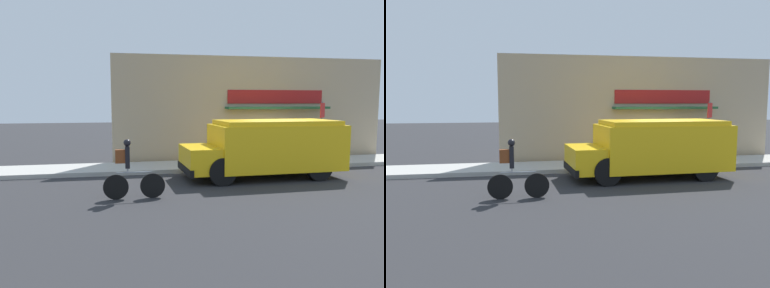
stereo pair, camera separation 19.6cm
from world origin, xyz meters
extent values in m
plane|color=#2B2B2D|center=(0.00, 0.00, 0.00)|extent=(70.00, 70.00, 0.00)
cube|color=#ADAAA3|center=(0.00, 1.02, 0.08)|extent=(28.00, 2.05, 0.16)
cube|color=tan|center=(0.00, 2.37, 2.28)|extent=(12.31, 0.18, 4.56)
cube|color=maroon|center=(0.96, 2.26, 2.83)|extent=(4.43, 0.05, 0.59)
cube|color=#235633|center=(0.96, 1.98, 2.35)|extent=(4.65, 0.60, 0.10)
cube|color=yellow|center=(-0.58, -1.27, 1.07)|extent=(4.41, 2.23, 1.52)
cube|color=yellow|center=(-3.29, -1.34, 0.73)|extent=(1.11, 1.98, 0.84)
cube|color=yellow|center=(-0.58, -1.27, 1.90)|extent=(4.06, 2.05, 0.15)
cube|color=black|center=(-3.78, -1.35, 0.41)|extent=(0.17, 2.08, 0.24)
cube|color=red|center=(-1.81, 0.01, 1.15)|extent=(0.03, 0.44, 0.44)
cylinder|color=black|center=(-2.81, -0.42, 0.44)|extent=(0.89, 0.28, 0.88)
cylinder|color=black|center=(-2.76, -2.22, 0.44)|extent=(0.89, 0.28, 0.88)
cylinder|color=black|center=(0.55, -0.34, 0.44)|extent=(0.89, 0.28, 0.88)
cylinder|color=black|center=(0.59, -2.14, 0.44)|extent=(0.89, 0.28, 0.88)
cylinder|color=black|center=(-5.04, -3.29, 0.34)|extent=(0.68, 0.05, 0.68)
cylinder|color=black|center=(-6.02, -3.28, 0.34)|extent=(0.68, 0.05, 0.68)
cylinder|color=#999EA3|center=(-5.53, -3.28, 0.73)|extent=(0.93, 0.05, 0.04)
cylinder|color=#999EA3|center=(-5.70, -3.28, 0.79)|extent=(0.04, 0.04, 0.12)
cube|color=black|center=(-5.70, -3.28, 1.14)|extent=(0.12, 0.20, 0.58)
sphere|color=black|center=(-5.70, -3.28, 1.53)|extent=(0.19, 0.19, 0.19)
cube|color=brown|center=(-5.89, -3.28, 1.17)|extent=(0.26, 0.14, 0.36)
cylinder|color=slate|center=(2.31, 0.73, 1.39)|extent=(0.07, 0.07, 2.46)
cube|color=red|center=(2.31, 0.68, 2.26)|extent=(0.45, 0.45, 0.60)
cylinder|color=#38383D|center=(-1.02, 1.45, 0.52)|extent=(0.63, 0.63, 0.72)
cylinder|color=black|center=(-1.02, 1.45, 0.90)|extent=(0.65, 0.65, 0.04)
camera|label=1|loc=(-5.97, -13.29, 2.62)|focal=35.00mm
camera|label=2|loc=(-5.78, -13.33, 2.62)|focal=35.00mm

